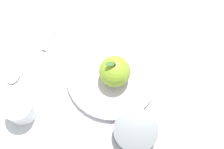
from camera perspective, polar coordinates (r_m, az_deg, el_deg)
The scene contains 7 objects.
ground_plane at distance 0.79m, azimuth -3.25°, elevation 0.46°, with size 2.40×2.40×0.00m, color silver.
dinner_plate at distance 0.78m, azimuth -0.00°, elevation -0.23°, with size 0.24×0.24×0.02m.
apple at distance 0.73m, azimuth 0.53°, elevation 0.59°, with size 0.08×0.08×0.09m.
side_bowl at distance 0.73m, azimuth 4.48°, elevation -10.61°, with size 0.11×0.11×0.04m.
cup at distance 0.76m, azimuth -17.13°, elevation -6.04°, with size 0.07×0.07×0.06m.
knife at distance 0.83m, azimuth -13.05°, elevation 3.82°, with size 0.08×0.20×0.01m.
spoon at distance 0.83m, azimuth -17.67°, elevation 1.05°, with size 0.07×0.18×0.01m.
Camera 1 is at (-0.04, 0.29, 0.74)m, focal length 48.24 mm.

